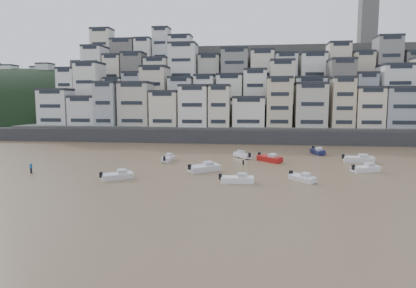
# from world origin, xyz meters

# --- Properties ---
(ground) EXTENTS (400.00, 400.00, 0.00)m
(ground) POSITION_xyz_m (0.00, 0.00, 0.00)
(ground) COLOR olive
(ground) RESTS_ON ground
(sea_strip) EXTENTS (340.00, 340.00, 0.00)m
(sea_strip) POSITION_xyz_m (-110.00, 145.00, 0.01)
(sea_strip) COLOR #4C5A6D
(sea_strip) RESTS_ON ground
(harbor_wall) EXTENTS (140.00, 3.00, 3.50)m
(harbor_wall) POSITION_xyz_m (10.00, 65.00, 1.75)
(harbor_wall) COLOR #38383A
(harbor_wall) RESTS_ON ground
(hillside) EXTENTS (141.04, 66.00, 50.00)m
(hillside) POSITION_xyz_m (14.73, 104.84, 13.01)
(hillside) COLOR #4C4C47
(hillside) RESTS_ON ground
(headland) EXTENTS (216.00, 135.00, 53.33)m
(headland) POSITION_xyz_m (-95.00, 135.00, 0.02)
(headland) COLOR black
(headland) RESTS_ON ground
(boat_a) EXTENTS (5.09, 2.05, 1.35)m
(boat_a) POSITION_xyz_m (11.03, 18.81, 0.68)
(boat_a) COLOR white
(boat_a) RESTS_ON ground
(boat_b) EXTENTS (4.08, 4.33, 1.22)m
(boat_b) POSITION_xyz_m (20.02, 20.80, 0.61)
(boat_b) COLOR silver
(boat_b) RESTS_ON ground
(boat_c) EXTENTS (5.62, 5.30, 1.59)m
(boat_c) POSITION_xyz_m (5.41, 26.09, 0.79)
(boat_c) COLOR silver
(boat_c) RESTS_ON ground
(boat_d) EXTENTS (5.38, 3.78, 1.41)m
(boat_d) POSITION_xyz_m (30.90, 29.25, 0.70)
(boat_d) COLOR white
(boat_d) RESTS_ON ground
(boat_e) EXTENTS (5.32, 5.41, 1.56)m
(boat_e) POSITION_xyz_m (16.08, 37.31, 0.78)
(boat_e) COLOR #A41614
(boat_e) RESTS_ON ground
(boat_f) EXTENTS (1.89, 5.00, 1.34)m
(boat_f) POSITION_xyz_m (-2.68, 35.33, 0.67)
(boat_f) COLOR silver
(boat_f) RESTS_ON ground
(boat_g) EXTENTS (5.88, 2.23, 1.58)m
(boat_g) POSITION_xyz_m (32.25, 38.50, 0.79)
(boat_g) COLOR silver
(boat_g) RESTS_ON ground
(boat_h) EXTENTS (4.28, 5.22, 1.41)m
(boat_h) POSITION_xyz_m (10.98, 41.11, 0.70)
(boat_h) COLOR silver
(boat_h) RESTS_ON ground
(boat_i) EXTENTS (2.90, 5.63, 1.47)m
(boat_i) POSITION_xyz_m (26.43, 48.11, 0.73)
(boat_i) COLOR #141A41
(boat_i) RESTS_ON ground
(boat_j) EXTENTS (4.93, 4.27, 1.35)m
(boat_j) POSITION_xyz_m (-6.21, 18.86, 0.68)
(boat_j) COLOR silver
(boat_j) RESTS_ON ground
(person_blue) EXTENTS (0.44, 0.44, 1.74)m
(person_blue) POSITION_xyz_m (-21.26, 21.50, 0.87)
(person_blue) COLOR #1556A3
(person_blue) RESTS_ON ground
(person_pink) EXTENTS (0.44, 0.44, 1.74)m
(person_pink) POSITION_xyz_m (11.36, 33.55, 0.87)
(person_pink) COLOR beige
(person_pink) RESTS_ON ground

